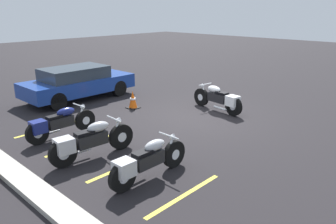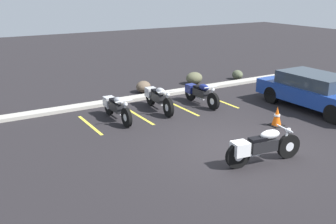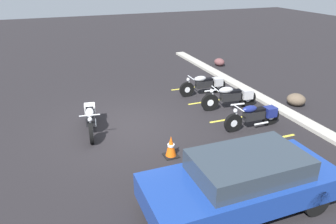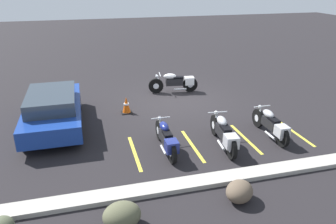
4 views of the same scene
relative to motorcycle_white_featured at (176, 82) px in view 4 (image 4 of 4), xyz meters
name	(u,v)px [view 4 (image 4 of 4)]	position (x,y,z in m)	size (l,w,h in m)	color
ground	(177,100)	(0.23, 1.05, -0.46)	(60.00, 60.00, 0.00)	black
motorcycle_white_featured	(176,82)	(0.00, 0.00, 0.00)	(2.19, 0.69, 0.86)	black
parked_bike_0	(272,125)	(-1.71, 5.07, -0.02)	(0.59, 2.10, 0.83)	black
parked_bike_1	(224,133)	(0.03, 5.30, 0.01)	(0.63, 2.22, 0.87)	black
parked_bike_2	(166,138)	(1.77, 5.13, -0.02)	(0.59, 2.09, 0.82)	black
car_blue	(53,109)	(5.02, 2.48, 0.22)	(1.80, 4.30, 1.29)	black
concrete_curb	(242,175)	(0.23, 6.92, -0.40)	(18.00, 0.50, 0.12)	#A8A399
landscape_rock_0	(122,215)	(3.44, 7.92, -0.19)	(0.79, 0.66, 0.55)	#56563E
landscape_rock_1	(239,191)	(0.73, 7.76, -0.22)	(0.71, 0.60, 0.49)	brown
traffic_cone	(126,105)	(2.47, 1.84, -0.16)	(0.40, 0.40, 0.64)	black
stall_line_0	(294,132)	(-2.68, 4.97, -0.46)	(0.10, 2.10, 0.00)	gold
stall_line_1	(246,139)	(-0.89, 4.97, -0.46)	(0.10, 2.10, 0.00)	gold
stall_line_2	(192,145)	(0.90, 4.97, -0.46)	(0.10, 2.10, 0.00)	gold
stall_line_3	(135,153)	(2.69, 4.97, -0.46)	(0.10, 2.10, 0.00)	gold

